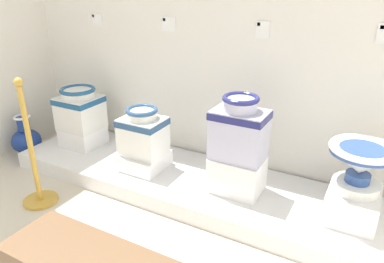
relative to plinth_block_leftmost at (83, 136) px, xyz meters
The scene contains 14 objects.
display_platform 1.23m from the plinth_block_leftmost, ahead, with size 3.23×0.82×0.14m, color white.
plinth_block_leftmost is the anchor object (origin of this frame).
antique_toilet_leftmost 0.29m from the plinth_block_leftmost, behind, with size 0.37×0.34×0.40m.
plinth_block_broad_patterned 0.80m from the plinth_block_leftmost, ahead, with size 0.35×0.36×0.13m, color white.
antique_toilet_broad_patterned 0.84m from the plinth_block_leftmost, ahead, with size 0.36×0.29×0.40m.
plinth_block_slender_white 1.63m from the plinth_block_leftmost, ahead, with size 0.38×0.29×0.28m, color white.
antique_toilet_slender_white 1.68m from the plinth_block_leftmost, ahead, with size 0.39×0.27×0.48m.
plinth_block_squat_floral 2.43m from the plinth_block_leftmost, ahead, with size 0.32×0.38×0.22m, color white.
antique_toilet_squat_floral 2.46m from the plinth_block_leftmost, ahead, with size 0.41×0.41×0.32m.
info_placard_first 1.12m from the plinth_block_leftmost, 95.99° to the left, with size 0.12×0.01×0.12m.
info_placard_second 1.36m from the plinth_block_leftmost, 26.68° to the left, with size 0.14×0.01×0.12m.
info_placard_third 1.95m from the plinth_block_leftmost, 13.57° to the left, with size 0.10×0.01×0.12m.
decorative_vase_corner 0.60m from the plinth_block_leftmost, 157.01° to the right, with size 0.28×0.28×0.41m.
stanchion_post_near_left 0.80m from the plinth_block_leftmost, 71.85° to the right, with size 0.26×0.26×1.01m.
Camera 1 is at (3.21, 0.27, 1.62)m, focal length 33.72 mm.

